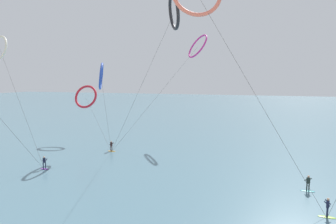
# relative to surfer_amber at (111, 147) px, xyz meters

# --- Properties ---
(sea_water) EXTENTS (400.00, 200.00, 0.08)m
(sea_water) POSITION_rel_surfer_amber_xyz_m (13.89, 71.98, -0.78)
(sea_water) COLOR slate
(sea_water) RESTS_ON ground
(surfer_amber) EXTENTS (1.40, 0.65, 1.70)m
(surfer_amber) POSITION_rel_surfer_amber_xyz_m (0.00, 0.00, 0.00)
(surfer_amber) COLOR orange
(surfer_amber) RESTS_ON ground
(surfer_lime) EXTENTS (1.40, 0.67, 1.70)m
(surfer_lime) POSITION_rel_surfer_amber_xyz_m (28.11, -13.50, 0.00)
(surfer_lime) COLOR #8CC62D
(surfer_lime) RESTS_ON ground
(surfer_teal) EXTENTS (1.40, 0.71, 1.70)m
(surfer_teal) POSITION_rel_surfer_amber_xyz_m (27.45, -7.94, 0.00)
(surfer_teal) COLOR teal
(surfer_teal) RESTS_ON ground
(surfer_violet) EXTENTS (1.40, 0.72, 1.70)m
(surfer_violet) POSITION_rel_surfer_amber_xyz_m (-3.65, -10.67, 0.00)
(surfer_violet) COLOR purple
(surfer_violet) RESTS_ON ground
(kite_crimson) EXTENTS (11.47, 7.88, 10.55)m
(kite_crimson) POSITION_rel_surfer_amber_xyz_m (-9.10, 6.67, 7.50)
(kite_crimson) COLOR red
(kite_crimson) RESTS_ON ground
(kite_cobalt) EXTENTS (3.14, 4.17, 14.25)m
(kite_cobalt) POSITION_rel_surfer_amber_xyz_m (-1.73, 0.33, 11.27)
(kite_cobalt) COLOR #2647B7
(kite_cobalt) RESTS_ON ground
(kite_ivory) EXTENTS (10.38, 2.93, 17.70)m
(kite_ivory) POSITION_rel_surfer_amber_xyz_m (-12.22, -8.60, 15.14)
(kite_ivory) COLOR silver
(kite_ivory) RESTS_ON ground
(kite_magenta) EXTENTS (13.32, 19.41, 20.49)m
(kite_magenta) POSITION_rel_surfer_amber_xyz_m (10.37, 16.33, 17.27)
(kite_magenta) COLOR #CC288E
(kite_magenta) RESTS_ON ground
(kite_charcoal) EXTENTS (13.78, 8.01, 21.81)m
(kite_charcoal) POSITION_rel_surfer_amber_xyz_m (12.26, -5.85, 18.79)
(kite_charcoal) COLOR black
(kite_charcoal) RESTS_ON ground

